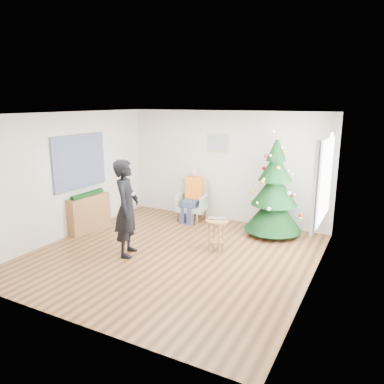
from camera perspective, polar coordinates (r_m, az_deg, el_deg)
The scene contains 19 objects.
floor at distance 7.12m, azimuth -2.99°, elevation -9.56°, with size 5.00×5.00×0.00m, color brown.
ceiling at distance 6.55m, azimuth -3.28°, elevation 11.83°, with size 5.00×5.00×0.00m, color white.
wall_back at distance 8.92m, azimuth 5.11°, elevation 3.89°, with size 5.00×5.00×0.00m, color silver.
wall_front at distance 4.82m, azimuth -18.51°, elevation -5.31°, with size 5.00×5.00×0.00m, color silver.
wall_left at distance 8.25m, azimuth -18.25°, elevation 2.46°, with size 5.00×5.00×0.00m, color silver.
wall_right at distance 5.88m, azimuth 18.32°, elevation -1.91°, with size 5.00×5.00×0.00m, color silver.
window_panel at distance 6.81m, azimuth 19.63°, elevation 1.79°, with size 0.04×1.30×1.40m, color white.
curtains at distance 6.81m, azimuth 19.38°, elevation 1.81°, with size 0.05×1.75×1.50m.
christmas_tree at distance 8.06m, azimuth 12.46°, elevation 0.30°, with size 1.21×1.21×2.19m.
stool at distance 7.22m, azimuth 3.73°, elevation -6.55°, with size 0.41×0.41×0.62m.
laptop at distance 7.11m, azimuth 3.77°, elevation -4.14°, with size 0.34×0.22×0.03m, color silver.
armchair at distance 9.01m, azimuth 0.06°, elevation -2.14°, with size 0.78×0.74×0.97m.
seated_person at distance 8.88m, azimuth -0.02°, elevation -0.42°, with size 0.43×0.59×1.27m.
standing_man at distance 6.95m, azimuth -9.92°, elevation -2.45°, with size 0.66×0.43×1.80m, color black.
game_controller at distance 6.74m, azimuth -8.88°, elevation -0.28°, with size 0.04×0.13×0.04m, color white.
console at distance 8.57m, azimuth -15.49°, elevation -3.16°, with size 0.30×1.00×0.80m, color brown.
garland at distance 8.46m, azimuth -15.67°, elevation -0.43°, with size 0.14×0.14×0.90m, color black.
tapestry at distance 8.39m, azimuth -16.72°, elevation 4.48°, with size 0.03×1.50×1.15m, color black.
framed_picture at distance 8.88m, azimuth 3.89°, elevation 7.46°, with size 0.52×0.05×0.42m.
Camera 1 is at (3.35, -5.62, 2.82)m, focal length 35.00 mm.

